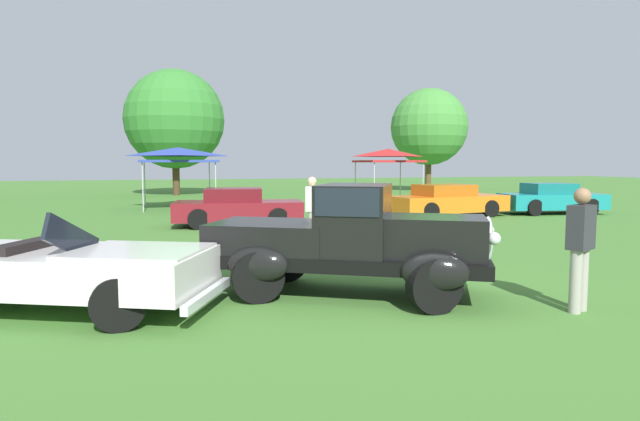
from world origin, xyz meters
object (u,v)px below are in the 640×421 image
Objects in this scene: spectator_between_cars at (580,245)px; canopy_tent_left_field at (178,154)px; feature_pickup_truck at (349,239)px; show_car_teal at (552,199)px; spectator_near_truck at (312,209)px; show_car_burgundy at (238,208)px; neighbor_convertible at (64,268)px; show_car_orange at (447,201)px; canopy_tent_center_field at (388,155)px.

spectator_between_cars is 0.52× the size of canopy_tent_left_field.
feature_pickup_truck is 1.06× the size of show_car_teal.
spectator_between_cars is at bearing -73.74° from spectator_near_truck.
spectator_between_cars reaches higher than show_car_burgundy.
neighbor_convertible is 7.04m from spectator_between_cars.
show_car_orange is at bearing 38.27° from spectator_near_truck.
feature_pickup_truck reaches higher than show_car_burgundy.
spectator_between_cars is at bearing -33.33° from feature_pickup_truck.
show_car_orange is at bearing -92.88° from canopy_tent_center_field.
show_car_orange is (7.97, 0.73, 0.00)m from show_car_burgundy.
canopy_tent_left_field is at bearing 176.99° from canopy_tent_center_field.
feature_pickup_truck is 9.45m from show_car_burgundy.
canopy_tent_center_field reaches higher than show_car_orange.
canopy_tent_center_field is (7.13, 11.56, 1.51)m from spectator_near_truck.
show_car_burgundy is 2.52× the size of spectator_near_truck.
spectator_near_truck is at bearing -121.65° from canopy_tent_center_field.
feature_pickup_truck is at bearing -83.33° from canopy_tent_left_field.
feature_pickup_truck is 12.68m from show_car_orange.
neighbor_convertible is 2.73× the size of spectator_between_cars.
canopy_tent_left_field is (-4.65, 18.63, 1.51)m from spectator_between_cars.
show_car_teal is at bearing 24.74° from spectator_near_truck.
feature_pickup_truck reaches higher than show_car_orange.
show_car_orange is at bearing 67.65° from spectator_between_cars.
spectator_near_truck is (4.80, 4.45, 0.33)m from neighbor_convertible.
neighbor_convertible is at bearing -111.81° from show_car_burgundy.
spectator_near_truck is at bearing 80.93° from feature_pickup_truck.
spectator_near_truck is at bearing 42.84° from neighbor_convertible.
show_car_burgundy is 1.54× the size of canopy_tent_center_field.
feature_pickup_truck is 1.33× the size of canopy_tent_left_field.
show_car_teal is 15.82m from canopy_tent_left_field.
show_car_teal is 15.17m from spectator_between_cars.
canopy_tent_left_field is at bearing 144.94° from show_car_orange.
spectator_between_cars reaches higher than show_car_orange.
show_car_orange is at bearing 5.23° from show_car_burgundy.
spectator_near_truck reaches higher than show_car_teal.
neighbor_convertible is at bearing -137.16° from spectator_near_truck.
canopy_tent_center_field is (9.86, -0.52, -0.00)m from canopy_tent_left_field.
spectator_between_cars reaches higher than show_car_teal.
canopy_tent_center_field is at bearing 124.34° from show_car_teal.
show_car_burgundy is 7.81m from canopy_tent_left_field.
show_car_orange is at bearing 40.23° from neighbor_convertible.
canopy_tent_left_field reaches higher than spectator_near_truck.
neighbor_convertible is at bearing 175.16° from feature_pickup_truck.
canopy_tent_center_field is (11.92, 16.01, 1.84)m from neighbor_convertible.
show_car_orange is 1.45× the size of canopy_tent_left_field.
spectator_near_truck is 0.61× the size of canopy_tent_center_field.
feature_pickup_truck is at bearing 146.67° from spectator_between_cars.
show_car_teal is 1.26× the size of canopy_tent_left_field.
spectator_between_cars is (2.68, -1.76, 0.05)m from feature_pickup_truck.
feature_pickup_truck is 17.05m from canopy_tent_left_field.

